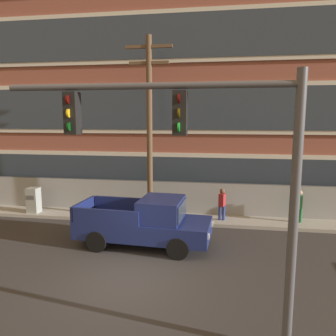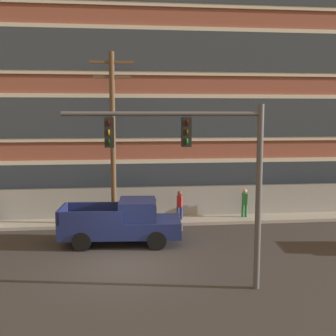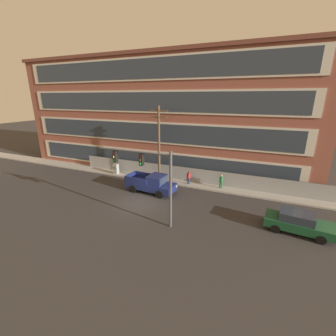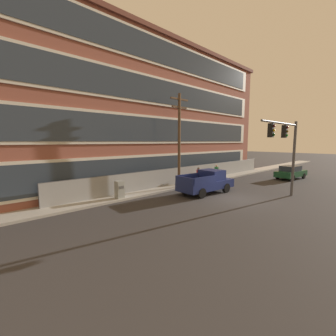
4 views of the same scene
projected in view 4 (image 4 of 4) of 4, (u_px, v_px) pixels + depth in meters
ground_plane at (237, 199)px, 17.09m from camera, size 160.00×160.00×0.00m
sidewalk_building_side at (176, 186)px, 21.82m from camera, size 80.00×2.13×0.16m
brick_mill_building at (114, 114)px, 23.52m from camera, size 38.62×11.09×14.46m
chain_link_fence at (191, 174)px, 23.95m from camera, size 29.07×0.06×1.79m
traffic_signal_mast at (286, 143)px, 16.52m from camera, size 6.16×0.43×5.94m
pickup_truck_navy at (207, 182)px, 19.06m from camera, size 5.35×2.39×1.95m
sedan_dark_green at (291, 172)px, 26.30m from camera, size 4.67×2.29×1.56m
utility_pole_near_corner at (179, 138)px, 20.36m from camera, size 2.13×0.26×8.62m
electrical_cabinet at (120, 191)px, 16.80m from camera, size 0.58×0.56×1.45m
pedestrian_near_cabinet at (216, 171)px, 26.00m from camera, size 0.32×0.43×1.69m
pedestrian_by_fence at (198, 174)px, 23.44m from camera, size 0.35×0.45×1.69m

